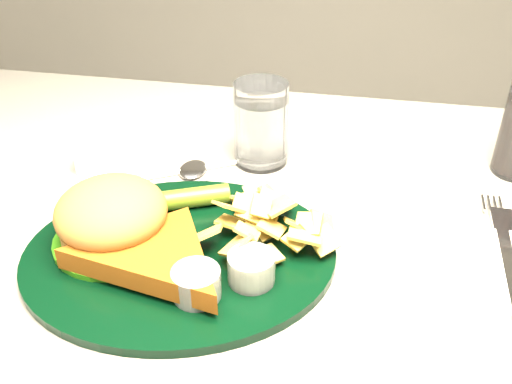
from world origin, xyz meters
TOP-DOWN VIEW (x-y plane):
  - dinner_plate at (-0.09, -0.07)m, footprint 0.40×0.36m
  - water_glass at (-0.05, 0.15)m, footprint 0.09×0.09m
  - fork_napkin at (0.26, -0.03)m, footprint 0.16×0.20m
  - spoon at (-0.12, 0.02)m, footprint 0.09×0.18m
  - ramekin at (-0.27, 0.08)m, footprint 0.06×0.06m
  - wrapped_straw at (-0.11, 0.12)m, footprint 0.20×0.16m

SIDE VIEW (x-z plane):
  - wrapped_straw at x=-0.11m, z-range 0.75..0.76m
  - spoon at x=-0.12m, z-range 0.75..0.76m
  - fork_napkin at x=0.26m, z-range 0.75..0.76m
  - ramekin at x=-0.27m, z-range 0.75..0.78m
  - dinner_plate at x=-0.09m, z-range 0.75..0.83m
  - water_glass at x=-0.05m, z-range 0.75..0.87m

